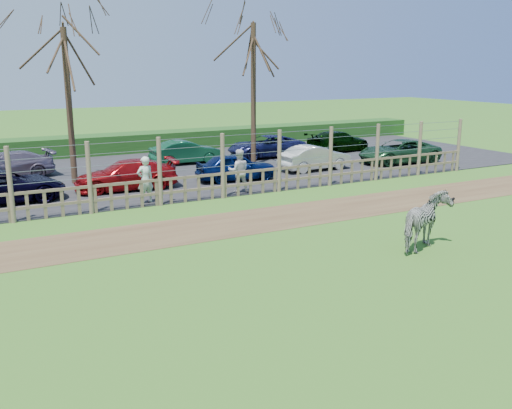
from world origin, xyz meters
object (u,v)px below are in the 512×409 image
zebra (427,222)px  car_6 (399,151)px  crow (451,201)px  car_5 (315,158)px  car_3 (126,175)px  car_9 (6,166)px  car_12 (266,146)px  tree_right (253,60)px  car_11 (186,152)px  visitor_a (145,180)px  car_2 (4,186)px  tree_mid (66,68)px  car_13 (338,141)px  car_4 (236,167)px  visitor_b (239,171)px

zebra → car_6: bearing=-64.3°
crow → car_5: (-0.65, 8.06, 0.53)m
car_3 → car_9: size_ratio=1.00×
crow → car_3: size_ratio=0.07×
car_3 → car_12: bearing=121.9°
tree_right → car_11: size_ratio=2.02×
tree_right → car_6: (6.93, -3.08, -4.60)m
tree_right → visitor_a: size_ratio=4.26×
tree_right → car_2: 13.17m
car_9 → car_11: (8.58, 0.07, 0.00)m
zebra → tree_mid: bearing=0.7°
car_3 → car_13: size_ratio=1.00×
car_13 → car_11: bearing=80.8°
car_6 → car_11: (-9.85, 5.00, 0.00)m
crow → car_13: (3.98, 12.52, 0.53)m
tree_mid → car_11: 7.79m
zebra → car_9: zebra is taller
car_9 → car_11: bearing=83.6°
crow → visitor_a: bearing=151.9°
crow → car_3: (-9.95, 7.95, 0.53)m
car_5 → car_9: (-13.42, 4.60, 0.00)m
crow → car_12: (-0.77, 12.69, 0.53)m
car_5 → car_9: 14.18m
car_2 → car_11: (9.06, 4.88, 0.00)m
car_4 → car_13: 10.37m
zebra → car_2: size_ratio=0.44×
car_6 → tree_right: bearing=-108.1°
car_11 → car_4: bearing=-175.4°
visitor_b → car_4: size_ratio=0.49×
car_11 → car_13: same height
car_4 → car_9: bearing=66.6°
zebra → car_4: zebra is taller
zebra → car_4: size_ratio=0.54×
crow → car_5: car_5 is taller
visitor_b → car_6: 10.77m
car_4 → car_13: (9.12, 4.94, 0.00)m
car_9 → visitor_a: bearing=22.4°
car_9 → car_12: size_ratio=0.96×
car_9 → car_13: 18.05m
car_6 → car_9: 19.08m
tree_right → car_13: tree_right is taller
car_6 → car_4: bearing=-83.2°
car_11 → car_3: bearing=137.7°
car_3 → car_13: bearing=112.8°
zebra → car_6: zebra is taller
car_5 → visitor_a: bearing=104.1°
visitor_b → car_3: bearing=-15.6°
tree_mid → car_4: bearing=-23.0°
visitor_a → car_3: (0.01, 2.62, -0.26)m
zebra → car_6: (9.16, 11.32, -0.16)m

